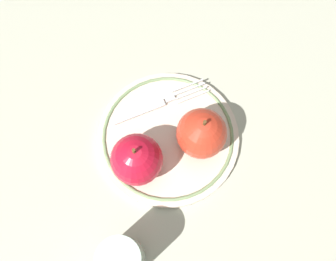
{
  "coord_description": "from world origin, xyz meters",
  "views": [
    {
      "loc": [
        -0.14,
        -0.11,
        0.53
      ],
      "look_at": [
        -0.0,
        0.01,
        0.03
      ],
      "focal_mm": 35.0,
      "sensor_mm": 36.0,
      "label": 1
    }
  ],
  "objects_px": {
    "fork": "(158,103)",
    "drinking_glass": "(122,259)",
    "apple_red_whole": "(137,159)",
    "plate": "(168,136)",
    "apple_second_whole": "(202,133)"
  },
  "relations": [
    {
      "from": "plate",
      "to": "drinking_glass",
      "type": "relative_size",
      "value": 2.74
    },
    {
      "from": "apple_second_whole",
      "to": "fork",
      "type": "height_order",
      "value": "apple_second_whole"
    },
    {
      "from": "plate",
      "to": "apple_second_whole",
      "type": "distance_m",
      "value": 0.07
    },
    {
      "from": "fork",
      "to": "drinking_glass",
      "type": "height_order",
      "value": "drinking_glass"
    },
    {
      "from": "apple_red_whole",
      "to": "apple_second_whole",
      "type": "height_order",
      "value": "same"
    },
    {
      "from": "apple_second_whole",
      "to": "plate",
      "type": "bearing_deg",
      "value": 115.97
    },
    {
      "from": "plate",
      "to": "apple_second_whole",
      "type": "bearing_deg",
      "value": -64.03
    },
    {
      "from": "plate",
      "to": "fork",
      "type": "xyz_separation_m",
      "value": [
        0.03,
        0.05,
        0.01
      ]
    },
    {
      "from": "plate",
      "to": "apple_red_whole",
      "type": "xyz_separation_m",
      "value": [
        -0.07,
        0.0,
        0.05
      ]
    },
    {
      "from": "plate",
      "to": "fork",
      "type": "height_order",
      "value": "fork"
    },
    {
      "from": "apple_second_whole",
      "to": "fork",
      "type": "distance_m",
      "value": 0.11
    },
    {
      "from": "apple_red_whole",
      "to": "apple_second_whole",
      "type": "bearing_deg",
      "value": -28.04
    },
    {
      "from": "apple_red_whole",
      "to": "fork",
      "type": "relative_size",
      "value": 0.55
    },
    {
      "from": "fork",
      "to": "drinking_glass",
      "type": "bearing_deg",
      "value": -123.72
    },
    {
      "from": "fork",
      "to": "apple_red_whole",
      "type": "bearing_deg",
      "value": -128.32
    }
  ]
}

